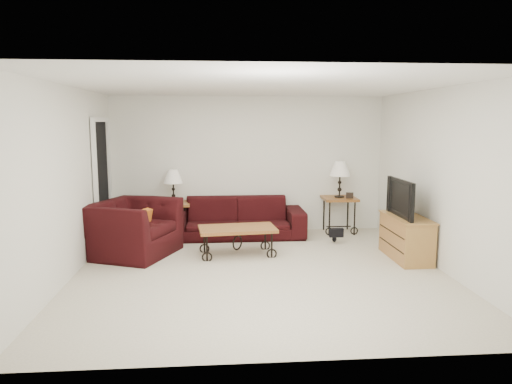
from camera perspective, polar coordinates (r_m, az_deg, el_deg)
ground at (r=6.63m, az=0.49°, el=-9.48°), size 5.00×5.00×0.00m
wall_back at (r=8.83m, az=-0.93°, el=3.31°), size 5.00×0.02×2.50m
wall_front at (r=3.90m, az=3.76°, el=-3.25°), size 5.00×0.02×2.50m
wall_left at (r=6.62m, az=-21.59°, el=1.00°), size 0.02×5.00×2.50m
wall_right at (r=7.03m, az=21.25°, el=1.42°), size 0.02×5.00×2.50m
ceiling at (r=6.32m, az=0.52°, el=12.62°), size 5.00×5.00×0.00m
doorway at (r=8.22m, az=-17.98°, el=0.91°), size 0.08×0.94×2.04m
sofa at (r=8.48m, az=-2.26°, el=-3.09°), size 2.37×0.93×0.69m
side_table_left at (r=8.69m, az=-9.78°, el=-3.23°), size 0.60×0.60×0.60m
side_table_right at (r=8.93m, az=9.90°, el=-2.72°), size 0.61×0.61×0.66m
lamp_left at (r=8.60m, az=-9.88°, el=0.66°), size 0.37×0.37×0.60m
lamp_right at (r=8.83m, az=10.01°, el=1.50°), size 0.38×0.38×0.66m
photo_frame_left at (r=8.50m, az=-10.94°, el=-1.15°), size 0.12×0.05×0.10m
photo_frame_right at (r=8.76m, az=11.15°, el=-0.41°), size 0.13×0.05×0.11m
coffee_table at (r=7.35m, az=-2.24°, el=-5.91°), size 1.22×0.75×0.44m
armchair at (r=7.56m, az=-14.53°, el=-4.24°), size 1.52×1.61×0.83m
throw_pillow at (r=7.47m, az=-13.49°, el=-3.54°), size 0.23×0.38×0.38m
tv_stand at (r=7.48m, az=17.51°, el=-5.22°), size 0.45×1.07×0.64m
television at (r=7.36m, az=17.58°, el=-0.69°), size 0.13×0.96×0.55m
backpack at (r=8.23m, az=9.40°, el=-4.34°), size 0.45×0.40×0.47m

